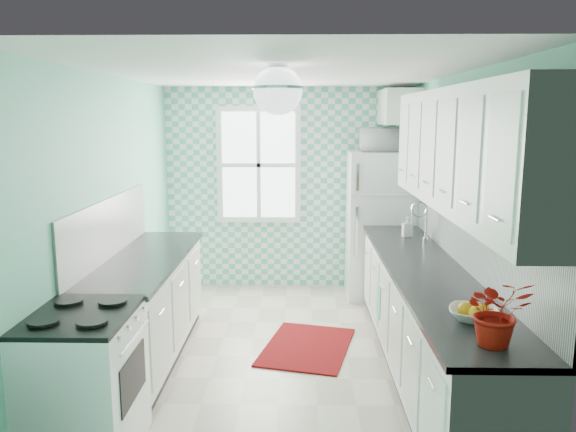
{
  "coord_description": "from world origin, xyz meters",
  "views": [
    {
      "loc": [
        0.15,
        -4.77,
        2.14
      ],
      "look_at": [
        0.05,
        0.25,
        1.25
      ],
      "focal_mm": 35.0,
      "sensor_mm": 36.0,
      "label": 1
    }
  ],
  "objects_px": {
    "stove": "(85,383)",
    "sink": "(407,243)",
    "ceiling_light": "(278,90)",
    "microwave": "(382,140)",
    "potted_plant": "(497,312)",
    "fridge": "(379,224)",
    "fruit_bowl": "(474,314)"
  },
  "relations": [
    {
      "from": "stove",
      "to": "sink",
      "type": "relative_size",
      "value": 1.75
    },
    {
      "from": "ceiling_light",
      "to": "microwave",
      "type": "height_order",
      "value": "ceiling_light"
    },
    {
      "from": "ceiling_light",
      "to": "potted_plant",
      "type": "bearing_deg",
      "value": -43.15
    },
    {
      "from": "microwave",
      "to": "stove",
      "type": "bearing_deg",
      "value": 53.15
    },
    {
      "from": "fridge",
      "to": "sink",
      "type": "distance_m",
      "value": 1.27
    },
    {
      "from": "fridge",
      "to": "sink",
      "type": "height_order",
      "value": "fridge"
    },
    {
      "from": "stove",
      "to": "fruit_bowl",
      "type": "xyz_separation_m",
      "value": [
        2.4,
        -0.05,
        0.49
      ]
    },
    {
      "from": "stove",
      "to": "sink",
      "type": "xyz_separation_m",
      "value": [
        2.4,
        2.06,
        0.44
      ]
    },
    {
      "from": "ceiling_light",
      "to": "potted_plant",
      "type": "relative_size",
      "value": 0.93
    },
    {
      "from": "sink",
      "to": "fruit_bowl",
      "type": "relative_size",
      "value": 1.84
    },
    {
      "from": "fruit_bowl",
      "to": "stove",
      "type": "bearing_deg",
      "value": 178.92
    },
    {
      "from": "sink",
      "to": "fridge",
      "type": "bearing_deg",
      "value": 95.21
    },
    {
      "from": "ceiling_light",
      "to": "sink",
      "type": "xyz_separation_m",
      "value": [
        1.2,
        1.36,
        -1.39
      ]
    },
    {
      "from": "fridge",
      "to": "microwave",
      "type": "distance_m",
      "value": 1.0
    },
    {
      "from": "stove",
      "to": "fruit_bowl",
      "type": "bearing_deg",
      "value": -3.01
    },
    {
      "from": "ceiling_light",
      "to": "stove",
      "type": "bearing_deg",
      "value": -149.68
    },
    {
      "from": "fridge",
      "to": "sink",
      "type": "bearing_deg",
      "value": -88.88
    },
    {
      "from": "fridge",
      "to": "potted_plant",
      "type": "distance_m",
      "value": 3.76
    },
    {
      "from": "fruit_bowl",
      "to": "potted_plant",
      "type": "relative_size",
      "value": 0.77
    },
    {
      "from": "microwave",
      "to": "sink",
      "type": "bearing_deg",
      "value": 92.19
    },
    {
      "from": "ceiling_light",
      "to": "potted_plant",
      "type": "height_order",
      "value": "ceiling_light"
    },
    {
      "from": "fruit_bowl",
      "to": "sink",
      "type": "bearing_deg",
      "value": 89.89
    },
    {
      "from": "ceiling_light",
      "to": "fruit_bowl",
      "type": "relative_size",
      "value": 1.21
    },
    {
      "from": "fruit_bowl",
      "to": "potted_plant",
      "type": "distance_m",
      "value": 0.41
    },
    {
      "from": "ceiling_light",
      "to": "sink",
      "type": "relative_size",
      "value": 0.66
    },
    {
      "from": "stove",
      "to": "fruit_bowl",
      "type": "distance_m",
      "value": 2.45
    },
    {
      "from": "ceiling_light",
      "to": "fruit_bowl",
      "type": "xyz_separation_m",
      "value": [
        1.2,
        -0.75,
        -1.35
      ]
    },
    {
      "from": "potted_plant",
      "to": "sink",
      "type": "bearing_deg",
      "value": 89.91
    },
    {
      "from": "sink",
      "to": "microwave",
      "type": "height_order",
      "value": "microwave"
    },
    {
      "from": "fridge",
      "to": "potted_plant",
      "type": "xyz_separation_m",
      "value": [
        0.09,
        -3.75,
        0.26
      ]
    },
    {
      "from": "fridge",
      "to": "stove",
      "type": "xyz_separation_m",
      "value": [
        -2.31,
        -3.32,
        -0.38
      ]
    },
    {
      "from": "fruit_bowl",
      "to": "microwave",
      "type": "distance_m",
      "value": 3.49
    }
  ]
}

